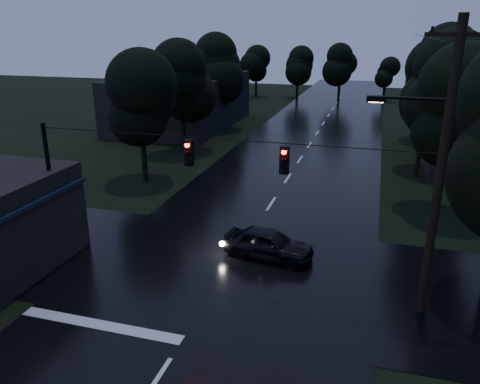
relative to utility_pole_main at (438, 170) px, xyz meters
The scene contains 14 objects.
main_road 21.06m from the utility_pole_main, 111.30° to the left, with size 12.00×120.00×0.02m, color black.
cross_street 9.14m from the utility_pole_main, behind, with size 60.00×9.00×0.02m, color black.
building_far_left 36.15m from the utility_pole_main, 126.44° to the left, with size 10.00×16.00×5.00m, color black.
utility_pole_main is the anchor object (origin of this frame).
utility_pole_far 17.08m from the utility_pole_main, 87.00° to the left, with size 2.00×0.30×7.50m.
anchor_pole_left 15.08m from the utility_pole_main, behind, with size 0.18×0.18×6.00m, color black.
span_signals 6.85m from the utility_pole_main, behind, with size 15.00×0.37×1.12m.
tree_left_a 19.76m from the utility_pole_main, 146.16° to the left, with size 3.92×3.92×8.26m.
tree_left_b 25.50m from the utility_pole_main, 131.84° to the left, with size 4.20×4.20×8.85m.
tree_left_c 33.94m from the utility_pole_main, 121.27° to the left, with size 4.48×4.48×9.44m.
tree_right_a 11.12m from the utility_pole_main, 81.77° to the left, with size 4.20×4.20×8.85m.
tree_right_b 19.14m from the utility_pole_main, 83.42° to the left, with size 4.48×4.48×9.44m.
tree_right_c 29.16m from the utility_pole_main, 84.50° to the left, with size 4.76×4.76×10.03m.
car 8.01m from the utility_pole_main, 157.55° to the left, with size 1.59×3.95×1.35m, color black.
Camera 1 is at (5.36, -4.62, 9.57)m, focal length 35.00 mm.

